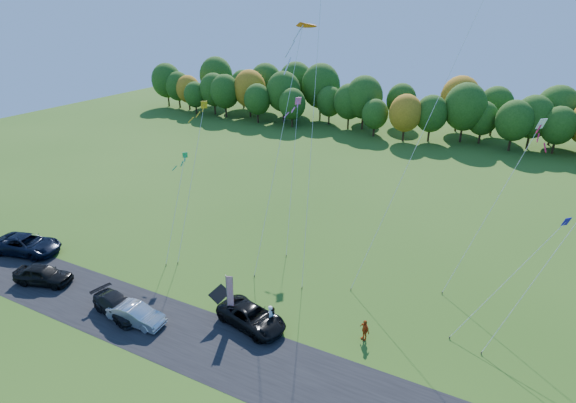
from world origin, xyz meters
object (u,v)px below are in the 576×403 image
at_px(person_east, 365,330).
at_px(feather_flag, 229,293).
at_px(silver_sedan, 136,315).
at_px(black_suv, 251,317).

bearing_deg(person_east, feather_flag, -131.11).
bearing_deg(silver_sedan, black_suv, -68.25).
bearing_deg(silver_sedan, feather_flag, -63.76).
bearing_deg(black_suv, silver_sedan, 128.37).
height_order(person_east, feather_flag, feather_flag).
relative_size(black_suv, person_east, 3.39).
xyz_separation_m(silver_sedan, person_east, (15.30, 5.85, 0.07)).
height_order(silver_sedan, person_east, person_east).
bearing_deg(person_east, silver_sedan, -125.00).
distance_m(silver_sedan, person_east, 16.38).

